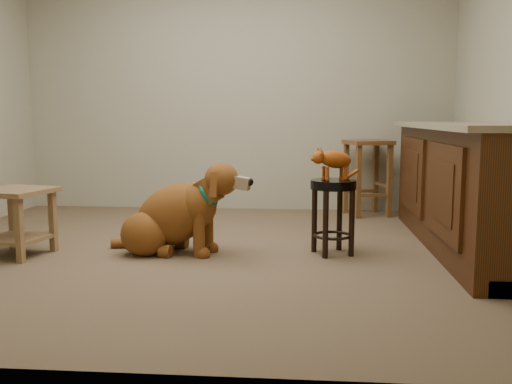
# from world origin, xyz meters

# --- Properties ---
(floor) EXTENTS (4.50, 4.00, 0.01)m
(floor) POSITION_xyz_m (0.00, 0.00, 0.00)
(floor) COLOR brown
(floor) RESTS_ON ground
(room_shell) EXTENTS (4.54, 4.04, 2.62)m
(room_shell) POSITION_xyz_m (0.00, 0.00, 1.68)
(room_shell) COLOR #A59F85
(room_shell) RESTS_ON ground
(cabinet_run) EXTENTS (0.70, 2.56, 0.94)m
(cabinet_run) POSITION_xyz_m (1.94, 0.30, 0.44)
(cabinet_run) COLOR #40200B
(cabinet_run) RESTS_ON ground
(padded_stool) EXTENTS (0.36, 0.36, 0.54)m
(padded_stool) POSITION_xyz_m (0.93, 0.01, 0.38)
(padded_stool) COLOR black
(padded_stool) RESTS_ON ground
(wood_stool) EXTENTS (0.51, 0.51, 0.75)m
(wood_stool) POSITION_xyz_m (1.36, 1.70, 0.39)
(wood_stool) COLOR brown
(wood_stool) RESTS_ON ground
(side_table) EXTENTS (0.55, 0.55, 0.48)m
(side_table) POSITION_xyz_m (-1.32, -0.21, 0.32)
(side_table) COLOR brown
(side_table) RESTS_ON ground
(golden_retriever) EXTENTS (1.10, 0.60, 0.71)m
(golden_retriever) POSITION_xyz_m (-0.21, -0.04, 0.27)
(golden_retriever) COLOR brown
(golden_retriever) RESTS_ON ground
(tabby_kitten) EXTENTS (0.36, 0.26, 0.26)m
(tabby_kitten) POSITION_xyz_m (0.92, 0.01, 0.68)
(tabby_kitten) COLOR #973E0F
(tabby_kitten) RESTS_ON padded_stool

